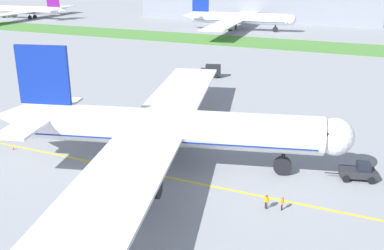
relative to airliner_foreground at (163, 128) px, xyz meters
The scene contains 12 objects.
ground_plane 7.62m from the airliner_foreground, 160.19° to the right, with size 600.00×600.00×0.00m, color gray.
apron_taxi_line 7.93m from the airliner_foreground, 150.54° to the right, with size 280.00×0.36×0.01m, color yellow.
grass_median_strip 107.90m from the airliner_foreground, 92.69° to the left, with size 320.00×24.00×0.10m, color #4C8438.
airliner_foreground is the anchor object (origin of this frame).
pushback_tug 25.57m from the airliner_foreground, 14.93° to the left, with size 6.23×3.49×2.30m.
ground_crew_wingwalker_port 18.55m from the airliner_foreground, 15.95° to the right, with size 0.25×0.56×1.60m.
ground_crew_marshaller_front 17.13m from the airliner_foreground, 19.04° to the right, with size 0.54×0.44×1.73m.
traffic_cone_port_wing 23.77m from the airliner_foreground, behind, with size 0.36×0.36×0.58m.
service_truck_baggage_loader 52.74m from the airliner_foreground, 104.65° to the left, with size 5.23×3.52×3.10m.
parked_airliner_far_left 203.13m from the airliner_foreground, 138.07° to the left, with size 46.99×76.60×12.92m.
parked_airliner_far_centre 140.54m from the airliner_foreground, 104.56° to the left, with size 48.87×78.68×14.94m.
terminal_building 186.69m from the airliner_foreground, 102.49° to the left, with size 124.76×20.00×18.00m, color gray.
Camera 1 is at (30.86, -46.54, 25.23)m, focal length 41.48 mm.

